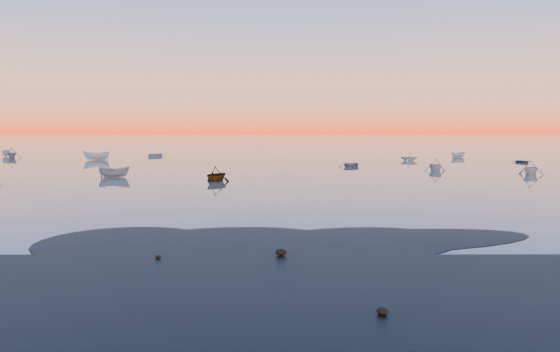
{
  "coord_description": "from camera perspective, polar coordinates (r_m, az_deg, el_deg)",
  "views": [
    {
      "loc": [
        -1.13,
        -26.9,
        5.74
      ],
      "look_at": [
        -1.0,
        28.0,
        0.77
      ],
      "focal_mm": 35.0,
      "sensor_mm": 36.0,
      "label": 1
    }
  ],
  "objects": [
    {
      "name": "ground",
      "position": [
        127.04,
        0.38,
        2.58
      ],
      "size": [
        600.0,
        600.0,
        0.0
      ],
      "primitive_type": "plane",
      "color": "#665A55",
      "rests_on": "ground"
    },
    {
      "name": "boat_near_center",
      "position": [
        65.04,
        -16.92,
        -0.12
      ],
      "size": [
        1.65,
        3.61,
        1.23
      ],
      "primitive_type": "imported",
      "rotation": [
        0.0,
        0.0,
        1.61
      ],
      "color": "gray",
      "rests_on": "ground"
    },
    {
      "name": "boat_near_right",
      "position": [
        74.52,
        15.94,
        0.55
      ],
      "size": [
        3.73,
        2.07,
        1.24
      ],
      "primitive_type": "imported",
      "rotation": [
        0.0,
        0.0,
        3.28
      ],
      "color": "silver",
      "rests_on": "ground"
    },
    {
      "name": "mud_lobes",
      "position": [
        26.55,
        2.33,
        -7.29
      ],
      "size": [
        140.0,
        6.0,
        0.07
      ],
      "primitive_type": null,
      "color": "black",
      "rests_on": "ground"
    },
    {
      "name": "moored_fleet",
      "position": [
        80.12,
        0.68,
        1.06
      ],
      "size": [
        124.0,
        58.0,
        1.2
      ],
      "primitive_type": null,
      "color": "silver",
      "rests_on": "ground"
    }
  ]
}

